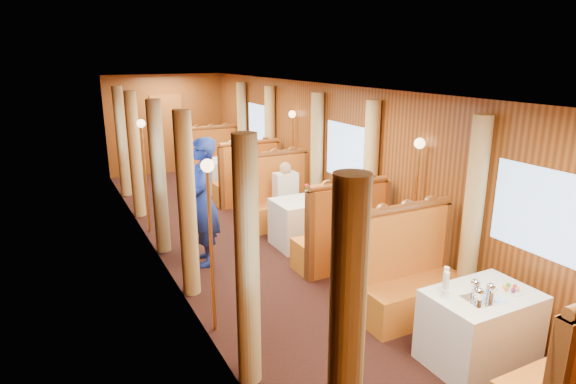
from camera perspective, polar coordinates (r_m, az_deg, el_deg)
floor at (r=7.57m, az=-2.82°, el=-7.10°), size 3.00×12.00×0.01m
ceiling at (r=6.98m, az=-3.10°, el=12.13°), size 3.00×12.00×0.01m
wall_far at (r=12.80m, az=-14.15°, el=7.79°), size 3.00×0.01×2.50m
wall_left at (r=6.73m, az=-14.68°, el=0.67°), size 0.01×12.00×2.50m
wall_right at (r=7.89m, az=7.05°, el=3.30°), size 0.01×12.00×2.50m
doorway_far at (r=12.81m, az=-14.04°, el=6.67°), size 0.80×0.04×2.00m
table_near at (r=5.27m, az=21.78°, el=-14.71°), size 1.05×0.72×0.75m
banquette_near_aft at (r=5.86m, az=14.35°, el=-10.25°), size 1.30×0.55×1.34m
table_mid at (r=7.75m, az=2.21°, el=-3.56°), size 1.05×0.72×0.75m
banquette_mid_fwd at (r=6.93m, az=6.33°, el=-5.66°), size 1.30×0.55×1.34m
banquette_mid_aft at (r=8.59m, az=-1.09°, el=-1.24°), size 1.30×0.55×1.34m
table_far at (r=10.81m, az=-6.88°, el=1.99°), size 1.05×0.72×0.75m
banquette_far_fwd at (r=9.88m, az=-4.84°, el=1.01°), size 1.30×0.55×1.34m
banquette_far_aft at (r=11.73m, az=-8.62°, el=3.28°), size 1.30×0.55×1.34m
tea_tray at (r=4.96m, az=22.10°, el=-11.71°), size 0.37×0.30×0.01m
teapot_left at (r=4.87m, az=21.65°, el=-11.53°), size 0.18×0.16×0.12m
teapot_right at (r=5.01m, az=22.86°, el=-10.88°), size 0.17×0.15×0.11m
teapot_back at (r=5.02m, az=21.29°, el=-10.60°), size 0.18×0.16×0.12m
fruit_plate at (r=5.24m, az=24.87°, el=-10.41°), size 0.24×0.24×0.05m
cup_inboard at (r=4.84m, az=18.19°, el=-10.73°), size 0.08×0.08×0.26m
cup_outboard at (r=4.94m, az=18.14°, el=-10.14°), size 0.08×0.08×0.26m
rose_vase_mid at (r=7.62m, az=2.22°, el=0.44°), size 0.06×0.06×0.36m
rose_vase_far at (r=10.70m, az=-6.80°, el=4.87°), size 0.06×0.06×0.36m
window_left_near at (r=3.51m, az=-1.62°, el=-9.58°), size 0.01×1.20×0.90m
curtain_left_near_a at (r=3.11m, az=6.85°, el=-19.28°), size 0.22×0.22×2.35m
curtain_left_near_b at (r=4.31m, az=-4.84°, el=-8.60°), size 0.22×0.22×2.35m
window_right_near at (r=5.40m, az=28.14°, el=-2.26°), size 0.01×1.20×0.90m
curtain_right_near_b at (r=5.86m, az=21.02°, el=-2.93°), size 0.22×0.22×2.35m
window_left_mid at (r=6.68m, az=-14.68°, el=2.34°), size 0.01×1.20×0.90m
curtain_left_mid_a at (r=6.04m, az=-11.87°, el=-1.61°), size 0.22×0.22×2.35m
curtain_left_mid_b at (r=7.51m, az=-15.08°, el=1.62°), size 0.22×0.22×2.35m
window_right_mid at (r=7.84m, az=7.00°, el=4.71°), size 0.01×1.20×0.90m
curtain_right_mid_a at (r=7.22m, az=9.68°, el=1.39°), size 0.22×0.22×2.35m
curtain_right_mid_b at (r=8.49m, az=3.41°, el=3.77°), size 0.22×0.22×2.35m
window_left_far at (r=10.07m, az=-19.16°, el=6.44°), size 0.01×1.20×0.90m
curtain_left_far_a at (r=9.37m, az=-17.66°, el=4.20°), size 0.22×0.22×2.35m
curtain_left_far_b at (r=10.89m, az=-19.10°, el=5.63°), size 0.22×0.22×2.35m
window_right_far at (r=10.88m, az=-3.41°, el=7.93°), size 0.01×1.20×0.90m
curtain_right_far_a at (r=10.17m, az=-2.14°, el=5.82°), size 0.22×0.22×2.35m
curtain_right_far_b at (r=11.59m, az=-5.43°, el=7.01°), size 0.22×0.22×2.35m
sconce_left_fore at (r=5.09m, az=-9.28°, el=-2.35°), size 0.14×0.14×1.95m
sconce_right_fore at (r=6.46m, az=15.02°, el=1.26°), size 0.14×0.14×1.95m
sconce_left_aft at (r=8.39m, az=-16.76°, el=4.43°), size 0.14×0.14×1.95m
sconce_right_aft at (r=9.29m, az=0.50°, el=6.17°), size 0.14×0.14×1.95m
steward at (r=6.97m, az=-10.02°, el=-1.21°), size 0.63×0.78×1.87m
passenger at (r=8.25m, az=-0.21°, el=0.33°), size 0.40×0.44×0.76m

